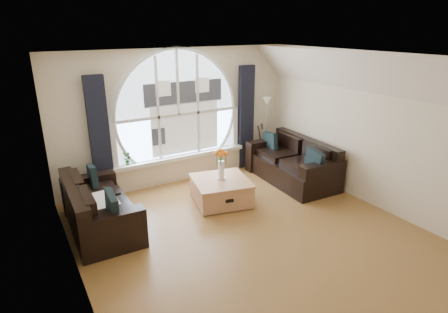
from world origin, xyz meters
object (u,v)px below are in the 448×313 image
at_px(coffee_chest, 221,190).
at_px(guitar, 258,145).
at_px(sofa_left, 100,206).
at_px(potted_plant, 127,158).
at_px(vase_flowers, 221,159).
at_px(floor_lamp, 266,132).
at_px(sofa_right, 292,163).

relative_size(coffee_chest, guitar, 0.93).
distance_m(sofa_left, potted_plant, 1.46).
bearing_deg(coffee_chest, guitar, 46.83).
bearing_deg(sofa_left, vase_flowers, -2.20).
bearing_deg(potted_plant, coffee_chest, -45.55).
bearing_deg(coffee_chest, floor_lamp, 44.13).
relative_size(coffee_chest, vase_flowers, 1.41).
xyz_separation_m(sofa_right, floor_lamp, (0.08, 1.03, 0.40)).
distance_m(floor_lamp, guitar, 0.35).
height_order(sofa_left, guitar, guitar).
xyz_separation_m(floor_lamp, guitar, (-0.23, -0.03, -0.27)).
bearing_deg(floor_lamp, guitar, -172.08).
bearing_deg(vase_flowers, sofa_left, 176.57).
height_order(sofa_left, coffee_chest, sofa_left).
distance_m(sofa_left, vase_flowers, 2.20).
bearing_deg(potted_plant, guitar, -4.66).
relative_size(vase_flowers, guitar, 0.66).
bearing_deg(sofa_right, sofa_left, -177.95).
height_order(sofa_right, floor_lamp, floor_lamp).
bearing_deg(potted_plant, sofa_left, -124.69).
height_order(coffee_chest, potted_plant, potted_plant).
bearing_deg(floor_lamp, coffee_chest, -148.42).
relative_size(sofa_left, potted_plant, 6.58).
relative_size(sofa_left, sofa_right, 0.93).
relative_size(guitar, potted_plant, 3.80).
bearing_deg(guitar, floor_lamp, -9.78).
height_order(guitar, potted_plant, guitar).
distance_m(sofa_right, vase_flowers, 1.79).
relative_size(floor_lamp, potted_plant, 5.73).
bearing_deg(coffee_chest, potted_plant, 147.00).
relative_size(sofa_right, coffee_chest, 2.00).
relative_size(floor_lamp, guitar, 1.51).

